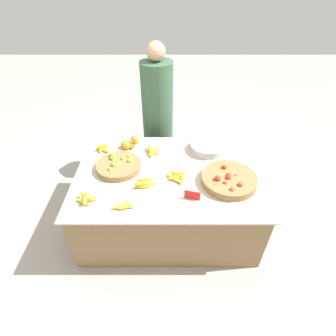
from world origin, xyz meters
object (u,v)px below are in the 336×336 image
Objects in this scene: tomato_basket at (229,180)px; metal_bowl at (208,147)px; lime_bowl at (118,165)px; vendor_person at (158,117)px; price_sign at (192,195)px.

tomato_basket is 1.37× the size of metal_bowl.
tomato_basket is (0.98, -0.20, 0.00)m from lime_bowl.
tomato_basket is 1.24m from vendor_person.
metal_bowl is 0.77m from vendor_person.
tomato_basket is 0.38m from price_sign.
lime_bowl is 1.18× the size of metal_bowl.
vendor_person reaches higher than tomato_basket.
vendor_person is (0.34, 0.86, 0.04)m from lime_bowl.
price_sign is at bearing -106.44° from metal_bowl.
lime_bowl is 3.24× the size of price_sign.
tomato_basket is 0.31× the size of vendor_person.
tomato_basket reaches higher than metal_bowl.
lime_bowl is at bearing -161.10° from metal_bowl.
metal_bowl is 2.74× the size of price_sign.
tomato_basket is at bearing -76.03° from metal_bowl.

